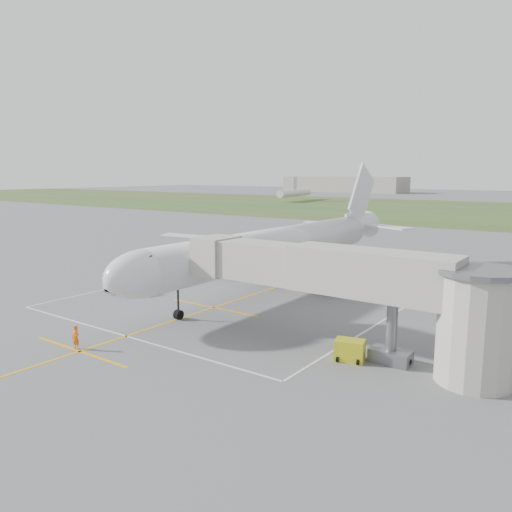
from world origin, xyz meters
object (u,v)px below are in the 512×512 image
Objects in this scene: jet_bridge at (360,286)px; ramp_worker_wing at (237,266)px; airliner at (279,246)px; gpu_unit at (350,351)px; ramp_worker_nose at (76,337)px; baggage_cart at (116,283)px.

jet_bridge is 29.88m from ramp_worker_wing.
airliner is 2.00× the size of jet_bridge.
gpu_unit is 1.25× the size of ramp_worker_wing.
jet_bridge reaches higher than ramp_worker_nose.
ramp_worker_wing is (3.69, 15.34, -0.12)m from baggage_cart.
ramp_worker_wing is (-23.99, 17.38, -3.90)m from jet_bridge.
ramp_worker_nose is at bearing -91.43° from airliner.
airliner is 15.57× the size of baggage_cart.
airliner is at bearing 83.15° from ramp_worker_nose.
airliner is at bearing 120.84° from gpu_unit.
baggage_cart is 1.77× the size of ramp_worker_wing.
airliner is 28.03× the size of ramp_worker_nose.
gpu_unit is at bearing 23.98° from ramp_worker_nose.
gpu_unit is at bearing -44.49° from airliner.
ramp_worker_wing is at bearing 100.02° from ramp_worker_nose.
airliner reaches higher than gpu_unit.
gpu_unit is 0.71× the size of baggage_cart.
airliner reaches higher than jet_bridge.
airliner reaches higher than ramp_worker_nose.
ramp_worker_wing is (-8.27, 3.13, -3.54)m from airliner.
airliner is 22.30m from gpu_unit.
ramp_worker_nose reaches higher than gpu_unit.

